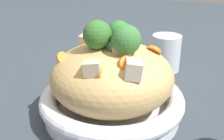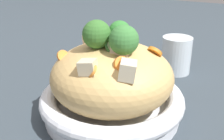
% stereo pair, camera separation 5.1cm
% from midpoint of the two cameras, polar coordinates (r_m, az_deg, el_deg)
% --- Properties ---
extents(ground_plane, '(3.00, 3.00, 0.00)m').
position_cam_midpoint_polar(ground_plane, '(0.55, 2.66, -9.25)').
color(ground_plane, '#323D44').
extents(serving_bowl, '(0.28, 0.28, 0.05)m').
position_cam_midpoint_polar(serving_bowl, '(0.54, 2.72, -6.79)').
color(serving_bowl, white).
rests_on(serving_bowl, ground_plane).
extents(noodle_heap, '(0.23, 0.23, 0.13)m').
position_cam_midpoint_polar(noodle_heap, '(0.51, 2.83, -1.34)').
color(noodle_heap, tan).
rests_on(noodle_heap, serving_bowl).
extents(broccoli_florets, '(0.12, 0.10, 0.06)m').
position_cam_midpoint_polar(broccoli_florets, '(0.47, 3.12, 6.95)').
color(broccoli_florets, '#95B069').
rests_on(broccoli_florets, serving_bowl).
extents(carrot_coins, '(0.18, 0.15, 0.04)m').
position_cam_midpoint_polar(carrot_coins, '(0.49, 4.49, 4.05)').
color(carrot_coins, orange).
rests_on(carrot_coins, serving_bowl).
extents(zucchini_slices, '(0.11, 0.11, 0.05)m').
position_cam_midpoint_polar(zucchini_slices, '(0.52, 1.29, 5.72)').
color(zucchini_slices, beige).
rests_on(zucchini_slices, serving_bowl).
extents(chicken_chunks, '(0.16, 0.15, 0.04)m').
position_cam_midpoint_polar(chicken_chunks, '(0.46, 2.70, 2.76)').
color(chicken_chunks, beige).
rests_on(chicken_chunks, serving_bowl).
extents(drinking_glass, '(0.08, 0.08, 0.10)m').
position_cam_midpoint_polar(drinking_glass, '(0.75, 15.19, 3.02)').
color(drinking_glass, silver).
rests_on(drinking_glass, ground_plane).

